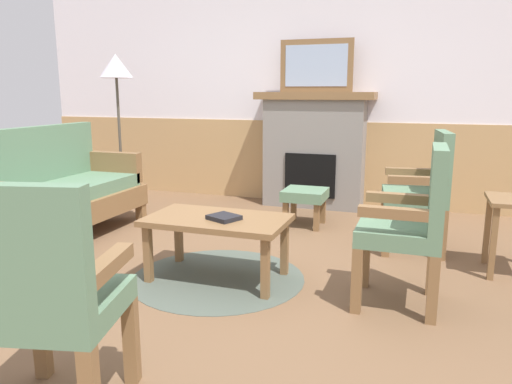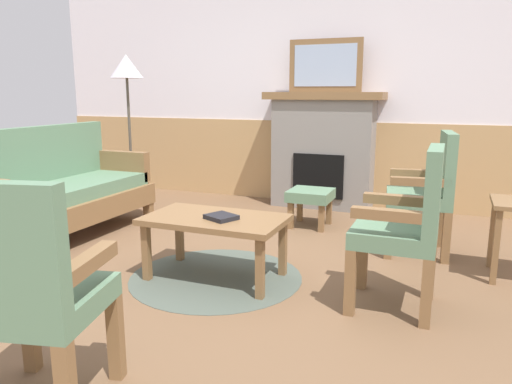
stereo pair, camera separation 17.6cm
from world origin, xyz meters
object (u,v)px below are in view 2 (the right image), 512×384
at_px(couch, 59,193).
at_px(armchair_by_window_left, 408,222).
at_px(fireplace, 323,149).
at_px(armchair_front_left, 28,288).
at_px(book_on_table, 221,217).
at_px(armchair_near_fireplace, 428,188).
at_px(coffee_table, 215,224).
at_px(floor_lamp_by_couch, 127,76).
at_px(footstool, 311,198).
at_px(framed_picture, 325,65).

xyz_separation_m(couch, armchair_by_window_left, (3.00, -0.39, 0.14)).
bearing_deg(couch, fireplace, 47.04).
bearing_deg(couch, armchair_front_left, -48.62).
height_order(armchair_by_window_left, armchair_front_left, same).
height_order(book_on_table, armchair_near_fireplace, armchair_near_fireplace).
bearing_deg(coffee_table, book_on_table, -31.23).
height_order(book_on_table, floor_lamp_by_couch, floor_lamp_by_couch).
xyz_separation_m(footstool, floor_lamp_by_couch, (-2.14, 0.11, 1.17)).
xyz_separation_m(armchair_front_left, floor_lamp_by_couch, (-1.88, 3.23, 0.91)).
distance_m(coffee_table, armchair_front_left, 1.60).
xyz_separation_m(armchair_near_fireplace, armchair_by_window_left, (-0.06, -1.12, 0.00)).
bearing_deg(framed_picture, fireplace, -90.00).
height_order(couch, book_on_table, couch).
distance_m(book_on_table, floor_lamp_by_couch, 2.77).
bearing_deg(coffee_table, armchair_by_window_left, -0.93).
bearing_deg(framed_picture, book_on_table, -91.84).
height_order(fireplace, coffee_table, fireplace).
bearing_deg(fireplace, framed_picture, 90.00).
distance_m(framed_picture, book_on_table, 2.67).
distance_m(couch, footstool, 2.30).
height_order(framed_picture, armchair_near_fireplace, framed_picture).
height_order(armchair_near_fireplace, armchair_by_window_left, same).
bearing_deg(armchair_near_fireplace, book_on_table, -137.69).
relative_size(coffee_table, floor_lamp_by_couch, 0.57).
distance_m(couch, armchair_near_fireplace, 3.15).
bearing_deg(book_on_table, framed_picture, 88.16).
bearing_deg(coffee_table, armchair_near_fireplace, 39.76).
height_order(fireplace, book_on_table, fireplace).
distance_m(fireplace, book_on_table, 2.44).
height_order(coffee_table, floor_lamp_by_couch, floor_lamp_by_couch).
bearing_deg(armchair_near_fireplace, floor_lamp_by_couch, 170.45).
height_order(framed_picture, book_on_table, framed_picture).
xyz_separation_m(fireplace, armchair_near_fireplace, (1.18, -1.29, -0.11)).
xyz_separation_m(fireplace, armchair_front_left, (-0.15, -3.98, -0.11)).
bearing_deg(footstool, fireplace, 97.09).
distance_m(coffee_table, armchair_by_window_left, 1.28).
xyz_separation_m(framed_picture, footstool, (0.11, -0.86, -1.28)).
relative_size(couch, footstool, 4.50).
bearing_deg(floor_lamp_by_couch, footstool, -2.96).
xyz_separation_m(framed_picture, armchair_near_fireplace, (1.18, -1.29, -1.02)).
height_order(couch, armchair_by_window_left, same).
height_order(fireplace, footstool, fireplace).
relative_size(framed_picture, armchair_front_left, 0.82).
distance_m(coffee_table, footstool, 1.56).
bearing_deg(footstool, floor_lamp_by_couch, 177.04).
distance_m(couch, armchair_by_window_left, 3.03).
distance_m(framed_picture, footstool, 1.54).
xyz_separation_m(fireplace, armchair_by_window_left, (1.12, -2.41, -0.11)).
relative_size(framed_picture, footstool, 2.00).
relative_size(armchair_near_fireplace, floor_lamp_by_couch, 0.58).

